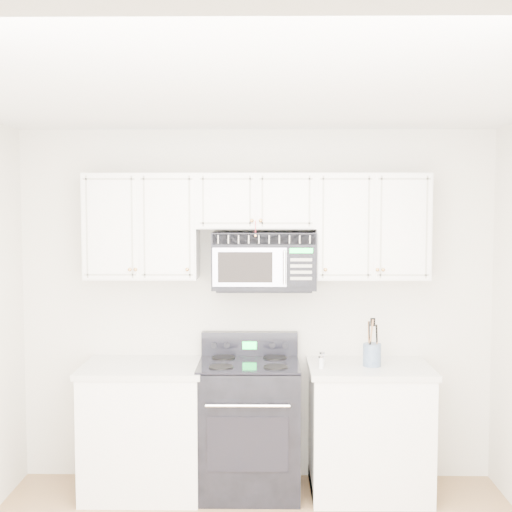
{
  "coord_description": "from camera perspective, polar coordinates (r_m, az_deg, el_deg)",
  "views": [
    {
      "loc": [
        0.06,
        -3.52,
        2.06
      ],
      "look_at": [
        0.0,
        1.3,
        1.7
      ],
      "focal_mm": 50.0,
      "sensor_mm": 36.0,
      "label": 1
    }
  ],
  "objects": [
    {
      "name": "range",
      "position": [
        5.21,
        -0.57,
        -13.35
      ],
      "size": [
        0.71,
        0.65,
        1.11
      ],
      "color": "black",
      "rests_on": "ground"
    },
    {
      "name": "upper_cabinets",
      "position": [
        5.11,
        0.04,
        2.82
      ],
      "size": [
        2.44,
        0.37,
        0.75
      ],
      "color": "white",
      "rests_on": "ground"
    },
    {
      "name": "shaker_salt",
      "position": [
        5.0,
        5.23,
        -8.43
      ],
      "size": [
        0.04,
        0.04,
        0.09
      ],
      "color": "silver",
      "rests_on": "base_cabinet_right"
    },
    {
      "name": "base_cabinet_left",
      "position": [
        5.29,
        -8.94,
        -13.8
      ],
      "size": [
        0.86,
        0.65,
        0.92
      ],
      "color": "white",
      "rests_on": "ground"
    },
    {
      "name": "room",
      "position": [
        3.6,
        -0.27,
        -7.94
      ],
      "size": [
        3.51,
        3.51,
        2.61
      ],
      "color": "#836245",
      "rests_on": "ground"
    },
    {
      "name": "microwave",
      "position": [
        5.1,
        0.64,
        -0.34
      ],
      "size": [
        0.73,
        0.42,
        0.4
      ],
      "color": "black",
      "rests_on": "ground"
    },
    {
      "name": "base_cabinet_right",
      "position": [
        5.27,
        9.01,
        -13.87
      ],
      "size": [
        0.86,
        0.65,
        0.92
      ],
      "color": "white",
      "rests_on": "ground"
    },
    {
      "name": "shaker_pepper",
      "position": [
        5.11,
        5.31,
        -8.13
      ],
      "size": [
        0.04,
        0.04,
        0.09
      ],
      "color": "silver",
      "rests_on": "base_cabinet_right"
    },
    {
      "name": "utensil_crock",
      "position": [
        5.1,
        9.26,
        -7.71
      ],
      "size": [
        0.13,
        0.13,
        0.34
      ],
      "color": "slate",
      "rests_on": "base_cabinet_right"
    }
  ]
}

